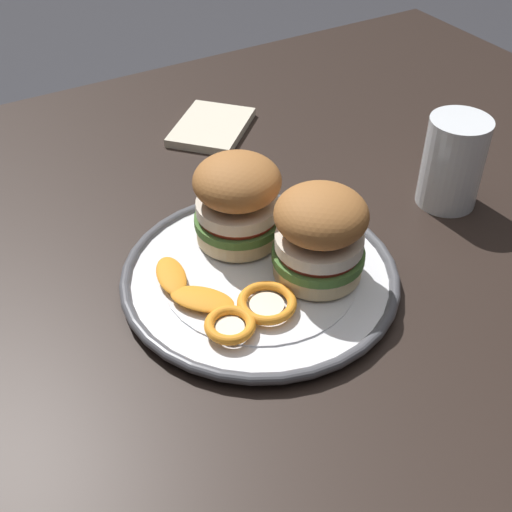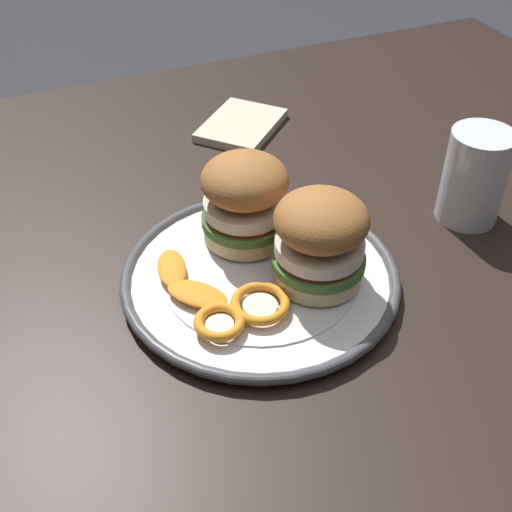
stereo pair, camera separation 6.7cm
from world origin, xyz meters
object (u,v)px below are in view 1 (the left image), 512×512
Objects in this scene: dining_table at (247,319)px; dinner_plate at (256,278)px; sandwich_half_left at (237,199)px; sandwich_half_right at (320,233)px; drinking_glass at (452,168)px.

dinner_plate is at bearing 80.71° from dining_table.
sandwich_half_left is 0.10m from sandwich_half_right.
sandwich_half_left is 1.11× the size of drinking_glass.
dining_table is at bearing -49.49° from sandwich_half_right.
sandwich_half_left reaches higher than drinking_glass.
dinner_plate reaches higher than dining_table.
drinking_glass is (-0.28, 0.01, 0.13)m from dining_table.
dinner_plate is 0.29m from drinking_glass.
dining_table is 0.15m from sandwich_half_left.
sandwich_half_left reaches higher than dining_table.
drinking_glass is at bearing 170.03° from sandwich_half_left.
sandwich_half_left is at bearing -104.62° from dining_table.
sandwich_half_left is (-0.01, -0.06, 0.06)m from dinner_plate.
dinner_plate is 2.36× the size of sandwich_half_left.
drinking_glass is (-0.23, -0.05, -0.02)m from sandwich_half_right.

